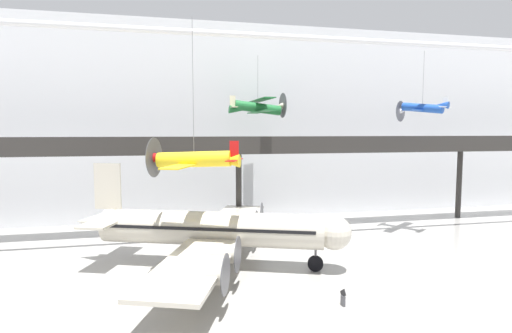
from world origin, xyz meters
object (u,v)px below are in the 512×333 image
(info_sign_pedestal, at_px, (343,299))
(suspended_plane_yellow_lowwing, at_px, (194,160))
(suspended_plane_green_biplane, at_px, (258,107))
(airliner_silver_main, at_px, (210,229))
(suspended_plane_blue_trainer, at_px, (422,108))

(info_sign_pedestal, bearing_deg, suspended_plane_yellow_lowwing, 136.72)
(suspended_plane_yellow_lowwing, distance_m, suspended_plane_green_biplane, 18.17)
(airliner_silver_main, relative_size, info_sign_pedestal, 21.94)
(suspended_plane_yellow_lowwing, height_order, info_sign_pedestal, suspended_plane_yellow_lowwing)
(suspended_plane_blue_trainer, relative_size, suspended_plane_green_biplane, 0.92)
(airliner_silver_main, distance_m, suspended_plane_blue_trainer, 27.39)
(airliner_silver_main, distance_m, suspended_plane_yellow_lowwing, 6.92)
(airliner_silver_main, height_order, suspended_plane_yellow_lowwing, suspended_plane_yellow_lowwing)
(suspended_plane_green_biplane, xyz_separation_m, info_sign_pedestal, (0.82, -22.46, -14.04))
(airliner_silver_main, height_order, suspended_plane_blue_trainer, suspended_plane_blue_trainer)
(suspended_plane_blue_trainer, distance_m, suspended_plane_green_biplane, 18.52)
(suspended_plane_blue_trainer, distance_m, info_sign_pedestal, 26.72)
(airliner_silver_main, relative_size, suspended_plane_green_biplane, 3.25)
(suspended_plane_blue_trainer, xyz_separation_m, info_sign_pedestal, (-16.48, -15.88, -13.79))
(airliner_silver_main, xyz_separation_m, info_sign_pedestal, (7.87, -9.85, -2.80))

